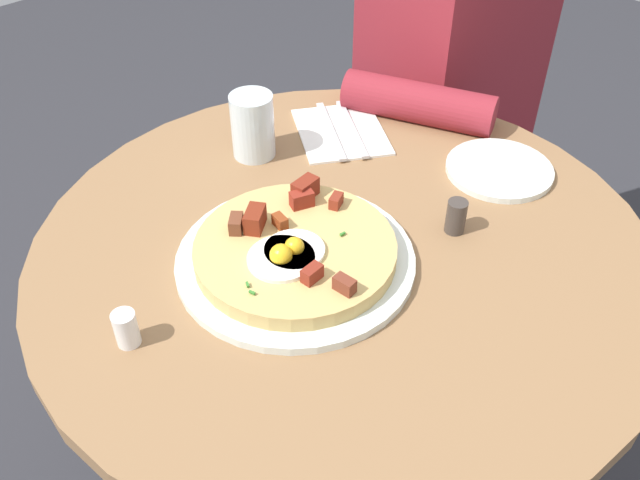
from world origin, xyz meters
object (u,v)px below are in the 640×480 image
fork (331,131)px  pepper_shaker (456,216)px  breakfast_pizza (294,249)px  water_glass (253,126)px  knife (352,128)px  dining_table (341,323)px  pizza_plate (296,260)px  person_seated (444,142)px  salt_shaker (126,329)px  bread_plate (499,169)px

fork → pepper_shaker: size_ratio=3.65×
breakfast_pizza → water_glass: bearing=-119.0°
fork → knife: size_ratio=1.00×
dining_table → fork: size_ratio=4.75×
pizza_plate → person_seated: bearing=-160.5°
person_seated → water_glass: person_seated is taller
pizza_plate → salt_shaker: salt_shaker is taller
knife → salt_shaker: bearing=-42.6°
fork → knife: bearing=90.0°
fork → person_seated: bearing=128.1°
salt_shaker → pepper_shaker: 0.46m
bread_plate → water_glass: bearing=-52.1°
salt_shaker → dining_table: bearing=171.3°
breakfast_pizza → water_glass: size_ratio=2.55×
dining_table → pizza_plate: 0.19m
dining_table → pepper_shaker: (-0.12, 0.09, 0.19)m
person_seated → fork: 0.46m
salt_shaker → pepper_shaker: (-0.44, 0.14, 0.00)m
salt_shaker → person_seated: bearing=-167.5°
pizza_plate → bread_plate: bearing=169.5°
water_glass → pepper_shaker: (-0.07, 0.34, -0.03)m
dining_table → bread_plate: bearing=168.9°
pepper_shaker → bread_plate: bearing=-167.2°
pizza_plate → fork: pizza_plate is taller
dining_table → knife: size_ratio=4.75×
dining_table → person_seated: (-0.58, -0.24, -0.04)m
breakfast_pizza → water_glass: 0.27m
dining_table → breakfast_pizza: bearing=-8.8°
person_seated → bread_plate: person_seated is taller
knife → water_glass: 0.18m
breakfast_pizza → fork: size_ratio=1.47×
fork → pepper_shaker: (0.06, 0.30, 0.02)m
knife → pepper_shaker: 0.29m
fork → dining_table: bearing=-8.8°
bread_plate → knife: bread_plate is taller
dining_table → salt_shaker: (0.31, -0.05, 0.19)m
knife → bread_plate: bearing=50.3°
pizza_plate → salt_shaker: (0.23, -0.04, 0.02)m
person_seated → fork: person_seated is taller
dining_table → person_seated: person_seated is taller
person_seated → salt_shaker: person_seated is taller
person_seated → fork: (0.40, 0.04, 0.22)m
pizza_plate → bread_plate: size_ratio=1.91×
salt_shaker → pizza_plate: bearing=171.1°
bread_plate → person_seated: bearing=-134.0°
fork → water_glass: (0.13, -0.04, 0.05)m
breakfast_pizza → water_glass: water_glass is taller
fork → knife: (-0.03, 0.02, 0.00)m
water_glass → pepper_shaker: 0.35m
pizza_plate → pepper_shaker: 0.23m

